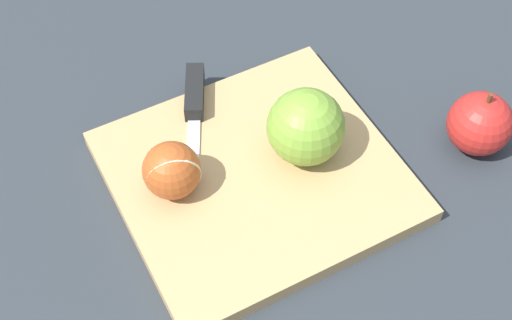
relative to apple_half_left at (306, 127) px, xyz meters
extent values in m
plane|color=#282D33|center=(0.06, 0.01, -0.06)|extent=(4.00, 4.00, 0.00)
cube|color=tan|center=(0.06, 0.01, -0.05)|extent=(0.35, 0.33, 0.02)
sphere|color=olive|center=(0.00, 0.00, 0.00)|extent=(0.09, 0.09, 0.09)
cylinder|color=beige|center=(0.01, 0.00, 0.00)|extent=(0.01, 0.08, 0.08)
sphere|color=#AD4C1E|center=(0.15, 0.00, -0.01)|extent=(0.06, 0.06, 0.06)
cylinder|color=beige|center=(0.15, 0.00, -0.01)|extent=(0.06, 0.01, 0.06)
cube|color=silver|center=(0.12, -0.05, -0.04)|extent=(0.04, 0.08, 0.00)
cube|color=black|center=(0.09, -0.12, -0.03)|extent=(0.05, 0.08, 0.02)
sphere|color=red|center=(-0.20, 0.04, -0.03)|extent=(0.08, 0.08, 0.08)
cylinder|color=#4C3319|center=(-0.20, 0.04, 0.02)|extent=(0.01, 0.01, 0.01)
camera|label=1|loc=(0.22, 0.45, 0.61)|focal=50.00mm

